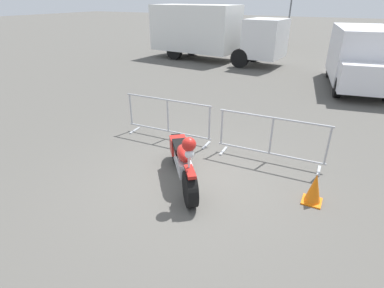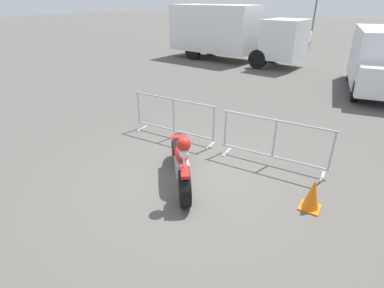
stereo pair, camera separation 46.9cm
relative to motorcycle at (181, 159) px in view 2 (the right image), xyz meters
name	(u,v)px [view 2 (the right image)]	position (x,y,z in m)	size (l,w,h in m)	color
ground_plane	(193,179)	(0.17, 0.15, -0.49)	(120.00, 120.00, 0.00)	#54514C
motorcycle	(181,159)	(0.00, 0.00, 0.00)	(1.56, 1.87, 1.28)	black
crowd_barrier_near	(174,118)	(-1.33, 1.61, 0.07)	(2.41, 0.53, 1.07)	#9EA0A5
crowd_barrier_far	(274,142)	(1.33, 1.61, 0.07)	(2.41, 0.53, 1.07)	#9EA0A5
box_truck	(228,31)	(-5.05, 12.07, 1.15)	(7.87, 2.91, 2.98)	white
delivery_van	(383,59)	(2.82, 9.58, 0.76)	(2.76, 5.26, 2.31)	silver
parked_car_silver	(222,32)	(-9.22, 19.46, 0.24)	(2.21, 4.37, 1.42)	#B7BABF
parked_car_black	(255,35)	(-6.10, 19.05, 0.21)	(2.12, 4.19, 1.36)	black
parked_car_white	(295,37)	(-2.98, 18.83, 0.29)	(2.37, 4.69, 1.53)	white
pedestrian	(241,39)	(-5.28, 14.53, 0.43)	(0.35, 0.35, 1.69)	#262838
traffic_cone	(312,195)	(2.44, 0.46, -0.20)	(0.34, 0.34, 0.59)	orange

